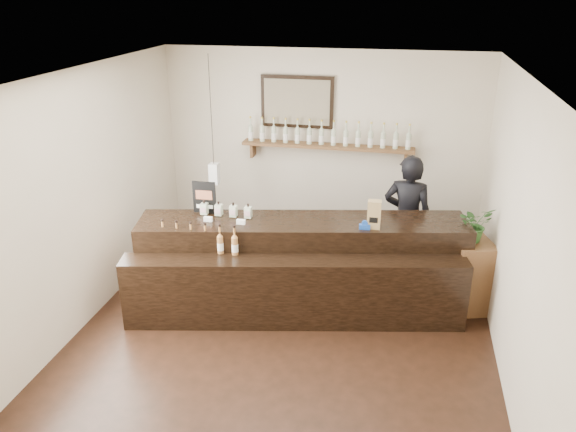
# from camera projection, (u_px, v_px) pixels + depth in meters

# --- Properties ---
(ground) EXTENTS (5.00, 5.00, 0.00)m
(ground) POSITION_uv_depth(u_px,v_px,m) (284.00, 332.00, 6.25)
(ground) COLOR black
(ground) RESTS_ON ground
(room_shell) EXTENTS (5.00, 5.00, 5.00)m
(room_shell) POSITION_uv_depth(u_px,v_px,m) (284.00, 188.00, 5.60)
(room_shell) COLOR beige
(room_shell) RESTS_ON ground
(back_wall_decor) EXTENTS (2.66, 0.96, 1.69)m
(back_wall_decor) POSITION_uv_depth(u_px,v_px,m) (311.00, 127.00, 7.76)
(back_wall_decor) COLOR brown
(back_wall_decor) RESTS_ON ground
(counter) EXTENTS (3.87, 1.75, 1.24)m
(counter) POSITION_uv_depth(u_px,v_px,m) (300.00, 270.00, 6.56)
(counter) COLOR black
(counter) RESTS_ON ground
(promo_sign) EXTENTS (0.28, 0.03, 0.39)m
(promo_sign) POSITION_uv_depth(u_px,v_px,m) (204.00, 197.00, 6.61)
(promo_sign) COLOR black
(promo_sign) RESTS_ON counter
(paper_bag) EXTENTS (0.15, 0.12, 0.32)m
(paper_bag) POSITION_uv_depth(u_px,v_px,m) (374.00, 214.00, 6.21)
(paper_bag) COLOR #9F7D4D
(paper_bag) RESTS_ON counter
(tape_dispenser) EXTENTS (0.13, 0.06, 0.10)m
(tape_dispenser) POSITION_uv_depth(u_px,v_px,m) (365.00, 226.00, 6.23)
(tape_dispenser) COLOR #1745A7
(tape_dispenser) RESTS_ON counter
(side_cabinet) EXTENTS (0.58, 0.69, 0.86)m
(side_cabinet) POSITION_uv_depth(u_px,v_px,m) (468.00, 274.00, 6.61)
(side_cabinet) COLOR brown
(side_cabinet) RESTS_ON ground
(potted_plant) EXTENTS (0.49, 0.48, 0.42)m
(potted_plant) POSITION_uv_depth(u_px,v_px,m) (475.00, 224.00, 6.37)
(potted_plant) COLOR #2D5A24
(potted_plant) RESTS_ON side_cabinet
(shopkeeper) EXTENTS (0.75, 0.56, 1.89)m
(shopkeeper) POSITION_uv_depth(u_px,v_px,m) (408.00, 211.00, 7.05)
(shopkeeper) COLOR black
(shopkeeper) RESTS_ON ground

